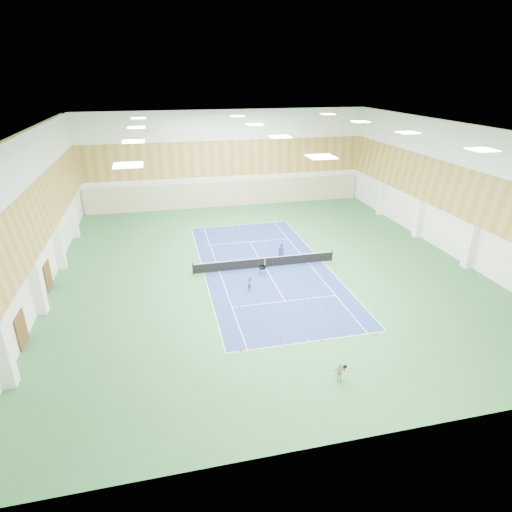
# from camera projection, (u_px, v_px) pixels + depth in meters

# --- Properties ---
(ground) EXTENTS (40.00, 40.00, 0.00)m
(ground) POSITION_uv_depth(u_px,v_px,m) (265.00, 267.00, 38.36)
(ground) COLOR #2C6838
(ground) RESTS_ON ground
(room_shell) EXTENTS (36.00, 40.00, 12.00)m
(room_shell) POSITION_uv_depth(u_px,v_px,m) (265.00, 203.00, 35.99)
(room_shell) COLOR white
(room_shell) RESTS_ON ground
(wood_cladding) EXTENTS (36.00, 40.00, 8.00)m
(wood_cladding) POSITION_uv_depth(u_px,v_px,m) (266.00, 179.00, 35.20)
(wood_cladding) COLOR #B28842
(wood_cladding) RESTS_ON room_shell
(ceiling_light_grid) EXTENTS (21.40, 25.40, 0.06)m
(ceiling_light_grid) POSITION_uv_depth(u_px,v_px,m) (266.00, 130.00, 33.65)
(ceiling_light_grid) COLOR white
(ceiling_light_grid) RESTS_ON room_shell
(court_surface) EXTENTS (10.97, 23.77, 0.01)m
(court_surface) POSITION_uv_depth(u_px,v_px,m) (265.00, 267.00, 38.36)
(court_surface) COLOR navy
(court_surface) RESTS_ON ground
(tennis_balls_scatter) EXTENTS (10.57, 22.77, 0.07)m
(tennis_balls_scatter) POSITION_uv_depth(u_px,v_px,m) (265.00, 267.00, 38.34)
(tennis_balls_scatter) COLOR #C7D223
(tennis_balls_scatter) RESTS_ON ground
(tennis_net) EXTENTS (12.80, 0.10, 1.10)m
(tennis_net) POSITION_uv_depth(u_px,v_px,m) (265.00, 262.00, 38.14)
(tennis_net) COLOR black
(tennis_net) RESTS_ON ground
(back_curtain) EXTENTS (35.40, 0.16, 3.20)m
(back_curtain) POSITION_uv_depth(u_px,v_px,m) (228.00, 194.00, 55.41)
(back_curtain) COLOR #C6B793
(back_curtain) RESTS_ON ground
(door_left_a) EXTENTS (0.08, 1.80, 2.20)m
(door_left_a) POSITION_uv_depth(u_px,v_px,m) (22.00, 330.00, 27.05)
(door_left_a) COLOR #593319
(door_left_a) RESTS_ON ground
(door_left_b) EXTENTS (0.08, 1.80, 2.20)m
(door_left_b) POSITION_uv_depth(u_px,v_px,m) (48.00, 276.00, 34.21)
(door_left_b) COLOR #593319
(door_left_b) RESTS_ON ground
(coach) EXTENTS (0.85, 0.73, 1.96)m
(coach) POSITION_uv_depth(u_px,v_px,m) (281.00, 252.00, 39.07)
(coach) COLOR #21349A
(coach) RESTS_ON ground
(child_court) EXTENTS (0.74, 0.74, 1.21)m
(child_court) POSITION_uv_depth(u_px,v_px,m) (250.00, 283.00, 34.12)
(child_court) COLOR gray
(child_court) RESTS_ON ground
(child_apron) EXTENTS (0.70, 0.40, 1.13)m
(child_apron) POSITION_uv_depth(u_px,v_px,m) (340.00, 372.00, 24.04)
(child_apron) COLOR tan
(child_apron) RESTS_ON ground
(ball_cart) EXTENTS (0.55, 0.55, 0.85)m
(ball_cart) POSITION_uv_depth(u_px,v_px,m) (262.00, 270.00, 36.79)
(ball_cart) COLOR black
(ball_cart) RESTS_ON ground
(cone_svc_a) EXTENTS (0.18, 0.18, 0.20)m
(cone_svc_a) POSITION_uv_depth(u_px,v_px,m) (239.00, 307.00, 31.62)
(cone_svc_a) COLOR #D9490B
(cone_svc_a) RESTS_ON ground
(cone_svc_b) EXTENTS (0.20, 0.20, 0.22)m
(cone_svc_b) POSITION_uv_depth(u_px,v_px,m) (269.00, 302.00, 32.29)
(cone_svc_b) COLOR #FF570D
(cone_svc_b) RESTS_ON ground
(cone_svc_c) EXTENTS (0.21, 0.21, 0.23)m
(cone_svc_c) POSITION_uv_depth(u_px,v_px,m) (305.00, 299.00, 32.76)
(cone_svc_c) COLOR #FE4A0D
(cone_svc_c) RESTS_ON ground
(cone_svc_d) EXTENTS (0.17, 0.17, 0.19)m
(cone_svc_d) POSITION_uv_depth(u_px,v_px,m) (330.00, 294.00, 33.45)
(cone_svc_d) COLOR #FF4C0D
(cone_svc_d) RESTS_ON ground
(cone_base_a) EXTENTS (0.20, 0.20, 0.22)m
(cone_base_a) POSITION_uv_depth(u_px,v_px,m) (241.00, 349.00, 26.80)
(cone_base_a) COLOR red
(cone_base_a) RESTS_ON ground
(cone_base_b) EXTENTS (0.18, 0.18, 0.20)m
(cone_base_b) POSITION_uv_depth(u_px,v_px,m) (281.00, 340.00, 27.78)
(cone_base_b) COLOR #FF510D
(cone_base_b) RESTS_ON ground
(cone_base_c) EXTENTS (0.20, 0.20, 0.22)m
(cone_base_c) POSITION_uv_depth(u_px,v_px,m) (322.00, 340.00, 27.74)
(cone_base_c) COLOR orange
(cone_base_c) RESTS_ON ground
(cone_base_d) EXTENTS (0.22, 0.22, 0.24)m
(cone_base_d) POSITION_uv_depth(u_px,v_px,m) (376.00, 334.00, 28.29)
(cone_base_d) COLOR #FF440D
(cone_base_d) RESTS_ON ground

